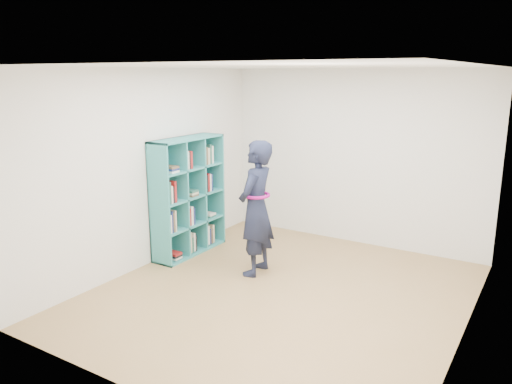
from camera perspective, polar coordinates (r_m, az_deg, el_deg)
The scene contains 9 objects.
floor at distance 6.00m, azimuth 2.82°, elevation -11.54°, with size 4.50×4.50×0.00m, color #9A7846.
ceiling at distance 5.44m, azimuth 3.14°, elevation 14.14°, with size 4.50×4.50×0.00m, color white.
wall_left at distance 6.75m, azimuth -12.10°, elevation 2.62°, with size 0.02×4.50×2.60m, color white.
wall_right at distance 4.97m, azimuth 23.64°, elevation -2.06°, with size 0.02×4.50×2.60m, color white.
wall_back at distance 7.59m, azimuth 11.20°, elevation 3.84°, with size 4.00×0.02×2.60m, color white.
wall_front at distance 3.83m, azimuth -13.56°, elevation -5.67°, with size 4.00×0.02×2.60m, color white.
bookshelf at distance 7.14m, azimuth -7.93°, elevation -0.60°, with size 0.36×1.25×1.67m.
person at distance 6.30m, azimuth 0.00°, elevation -1.87°, with size 0.48×0.67×1.73m.
smartphone at distance 6.41m, azimuth -0.96°, elevation -0.56°, with size 0.02×0.09×0.12m.
Camera 1 is at (2.61, -4.77, 2.53)m, focal length 35.00 mm.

